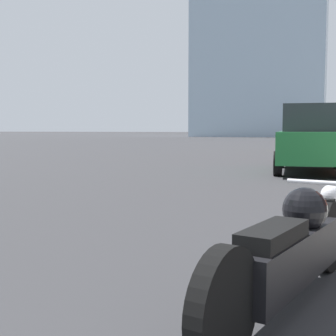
{
  "coord_description": "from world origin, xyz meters",
  "views": [
    {
      "loc": [
        3.19,
        1.68,
        1.13
      ],
      "look_at": [
        1.6,
        6.2,
        0.74
      ],
      "focal_mm": 50.0,
      "sensor_mm": 36.0,
      "label": 1
    }
  ],
  "objects_px": {
    "parked_car_yellow": "(321,135)",
    "parked_car_red": "(327,133)",
    "motorcycle": "(292,250)",
    "parked_car_green": "(311,139)",
    "parked_car_silver": "(324,133)",
    "parked_car_black": "(327,132)"
  },
  "relations": [
    {
      "from": "motorcycle",
      "to": "parked_car_black",
      "type": "bearing_deg",
      "value": 104.57
    },
    {
      "from": "parked_car_silver",
      "to": "parked_car_red",
      "type": "height_order",
      "value": "parked_car_silver"
    },
    {
      "from": "parked_car_green",
      "to": "parked_car_red",
      "type": "distance_m",
      "value": 36.23
    },
    {
      "from": "parked_car_yellow",
      "to": "parked_car_silver",
      "type": "bearing_deg",
      "value": 93.31
    },
    {
      "from": "parked_car_yellow",
      "to": "parked_car_silver",
      "type": "height_order",
      "value": "parked_car_yellow"
    },
    {
      "from": "parked_car_yellow",
      "to": "parked_car_red",
      "type": "distance_m",
      "value": 23.88
    },
    {
      "from": "parked_car_green",
      "to": "parked_car_yellow",
      "type": "xyz_separation_m",
      "value": [
        -0.01,
        12.35,
        0.0
      ]
    },
    {
      "from": "motorcycle",
      "to": "parked_car_red",
      "type": "relative_size",
      "value": 0.63
    },
    {
      "from": "parked_car_silver",
      "to": "parked_car_black",
      "type": "height_order",
      "value": "parked_car_silver"
    },
    {
      "from": "motorcycle",
      "to": "parked_car_yellow",
      "type": "bearing_deg",
      "value": 104.95
    },
    {
      "from": "parked_car_red",
      "to": "parked_car_silver",
      "type": "bearing_deg",
      "value": -91.27
    },
    {
      "from": "parked_car_yellow",
      "to": "parked_car_red",
      "type": "xyz_separation_m",
      "value": [
        0.04,
        23.88,
        -0.05
      ]
    },
    {
      "from": "parked_car_red",
      "to": "motorcycle",
      "type": "bearing_deg",
      "value": -90.4
    },
    {
      "from": "motorcycle",
      "to": "parked_car_silver",
      "type": "distance_m",
      "value": 34.15
    },
    {
      "from": "parked_car_silver",
      "to": "parked_car_red",
      "type": "bearing_deg",
      "value": 87.66
    },
    {
      "from": "motorcycle",
      "to": "parked_car_yellow",
      "type": "height_order",
      "value": "parked_car_yellow"
    },
    {
      "from": "parked_car_green",
      "to": "parked_car_red",
      "type": "bearing_deg",
      "value": 85.45
    },
    {
      "from": "motorcycle",
      "to": "parked_car_green",
      "type": "relative_size",
      "value": 0.55
    },
    {
      "from": "motorcycle",
      "to": "parked_car_green",
      "type": "height_order",
      "value": "parked_car_green"
    },
    {
      "from": "parked_car_silver",
      "to": "parked_car_black",
      "type": "distance_m",
      "value": 22.29
    },
    {
      "from": "parked_car_silver",
      "to": "parked_car_red",
      "type": "relative_size",
      "value": 1.06
    },
    {
      "from": "parked_car_yellow",
      "to": "parked_car_silver",
      "type": "relative_size",
      "value": 1.09
    }
  ]
}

